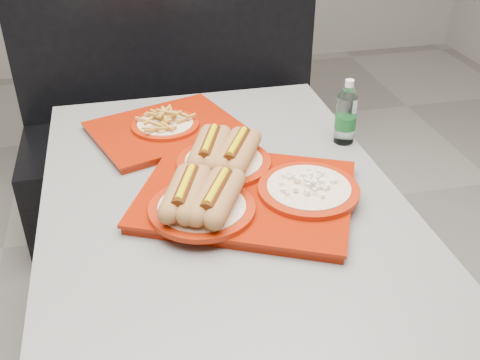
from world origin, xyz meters
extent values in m
cylinder|color=black|center=(0.00, 0.00, 0.38)|extent=(0.11, 0.11, 0.66)
cube|color=black|center=(0.00, 0.00, 0.70)|extent=(0.92, 1.42, 0.01)
cube|color=gray|center=(0.00, 0.00, 0.73)|extent=(0.90, 1.40, 0.04)
cube|color=black|center=(0.00, 1.02, 0.23)|extent=(1.30, 0.55, 0.45)
cube|color=black|center=(0.00, 1.26, 0.80)|extent=(1.30, 0.10, 1.10)
cube|color=maroon|center=(0.05, 0.01, 0.76)|extent=(0.62, 0.57, 0.02)
cube|color=maroon|center=(0.05, 0.01, 0.77)|extent=(0.64, 0.59, 0.01)
cylinder|color=#961C05|center=(-0.07, -0.05, 0.79)|extent=(0.25, 0.25, 0.01)
cylinder|color=white|center=(-0.07, -0.05, 0.79)|extent=(0.21, 0.21, 0.01)
cylinder|color=#961C05|center=(0.03, 0.15, 0.79)|extent=(0.25, 0.25, 0.01)
cylinder|color=white|center=(0.03, 0.15, 0.79)|extent=(0.21, 0.21, 0.01)
cylinder|color=#961C05|center=(0.20, -0.03, 0.79)|extent=(0.25, 0.25, 0.01)
cylinder|color=white|center=(0.20, -0.03, 0.79)|extent=(0.21, 0.21, 0.01)
cube|color=maroon|center=(-0.10, 0.42, 0.76)|extent=(0.49, 0.44, 0.02)
cube|color=maroon|center=(-0.10, 0.42, 0.77)|extent=(0.51, 0.45, 0.01)
cylinder|color=#961C05|center=(-0.10, 0.42, 0.78)|extent=(0.21, 0.21, 0.01)
cylinder|color=white|center=(-0.10, 0.42, 0.79)|extent=(0.17, 0.17, 0.00)
cylinder|color=silver|center=(0.41, 0.25, 0.82)|extent=(0.06, 0.06, 0.14)
cylinder|color=#165A23|center=(0.41, 0.25, 0.81)|extent=(0.06, 0.06, 0.04)
cone|color=silver|center=(0.41, 0.25, 0.91)|extent=(0.06, 0.06, 0.03)
cylinder|color=silver|center=(0.41, 0.25, 0.94)|extent=(0.03, 0.03, 0.02)
camera|label=1|loc=(-0.22, -1.12, 1.54)|focal=42.00mm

